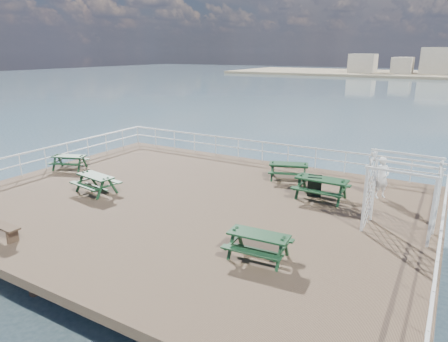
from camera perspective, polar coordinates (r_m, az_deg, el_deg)
ground at (r=16.18m, az=-4.84°, el=-4.64°), size 18.00×14.00×0.30m
railing at (r=17.93m, az=-0.43°, el=1.04°), size 17.77×13.76×1.10m
picnic_table_a at (r=21.58m, az=-21.25°, el=1.57°), size 1.97×1.79×0.78m
picnic_table_b at (r=18.71m, az=9.21°, el=0.46°), size 2.13×1.92×0.86m
picnic_table_c at (r=16.46m, az=13.76°, el=-1.81°), size 2.04×1.66×0.98m
picnic_table_d at (r=17.58m, az=-17.86°, el=-1.23°), size 1.95×1.67×0.86m
picnic_table_e at (r=11.63m, az=4.95°, el=-9.83°), size 1.84×1.53×0.85m
flat_bench_near at (r=14.67m, az=-29.30°, el=-7.01°), size 1.68×0.46×0.48m
trellis_arbor at (r=14.06m, az=23.96°, el=-3.58°), size 2.25×1.31×2.70m
sandwich_board at (r=16.68m, az=12.80°, el=-2.17°), size 0.64×0.54×0.91m
person at (r=17.28m, az=21.66°, el=-0.89°), size 0.72×0.72×1.70m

